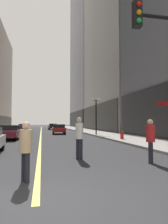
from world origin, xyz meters
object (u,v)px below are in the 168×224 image
at_px(car_maroon, 9,132).
at_px(car_blue, 24,127).
at_px(pedestrian_in_white_shirt, 79,135).
at_px(pedestrian_in_tan_trench, 26,147).
at_px(fire_hydrant_right, 122,136).
at_px(car_red, 59,129).
at_px(street_lamp_right_mid, 96,108).
at_px(pedestrian_in_red_jacket, 150,138).
at_px(car_navy, 53,126).

xyz_separation_m(car_maroon, car_blue, (-0.20, 17.66, -0.01)).
bearing_deg(pedestrian_in_white_shirt, pedestrian_in_tan_trench, -123.55).
xyz_separation_m(car_blue, fire_hydrant_right, (9.94, -21.08, -0.32)).
xyz_separation_m(car_red, street_lamp_right_mid, (4.00, -4.75, 2.54)).
bearing_deg(fire_hydrant_right, street_lamp_right_mid, 94.22).
bearing_deg(street_lamp_right_mid, fire_hydrant_right, -85.78).
relative_size(pedestrian_in_red_jacket, fire_hydrant_right, 2.13).
bearing_deg(fire_hydrant_right, pedestrian_in_white_shirt, -122.82).
distance_m(car_red, car_blue, 10.99).
relative_size(car_blue, pedestrian_in_tan_trench, 2.61).
xyz_separation_m(car_blue, street_lamp_right_mid, (9.44, -14.30, 2.54)).
bearing_deg(car_blue, street_lamp_right_mid, -56.58).
height_order(car_red, street_lamp_right_mid, street_lamp_right_mid).
bearing_deg(car_blue, pedestrian_in_white_shirt, -80.79).
distance_m(car_navy, street_lamp_right_mid, 22.18).
distance_m(car_maroon, pedestrian_in_red_jacket, 14.72).
bearing_deg(pedestrian_in_white_shirt, pedestrian_in_red_jacket, -28.89).
xyz_separation_m(car_red, pedestrian_in_tan_trench, (-2.71, -22.63, 0.21)).
bearing_deg(car_maroon, pedestrian_in_tan_trench, -80.13).
distance_m(pedestrian_in_white_shirt, pedestrian_in_tan_trench, 3.63).
xyz_separation_m(car_red, fire_hydrant_right, (4.50, -11.53, -0.32)).
bearing_deg(pedestrian_in_red_jacket, street_lamp_right_mid, 82.45).
relative_size(car_navy, pedestrian_in_red_jacket, 2.58).
xyz_separation_m(car_navy, pedestrian_in_white_shirt, (-0.73, -36.52, 0.34)).
bearing_deg(car_blue, pedestrian_in_red_jacket, -76.60).
relative_size(car_red, fire_hydrant_right, 5.17).
bearing_deg(pedestrian_in_tan_trench, street_lamp_right_mid, 69.42).
xyz_separation_m(car_maroon, pedestrian_in_red_jacket, (7.08, -12.90, 0.27)).
height_order(car_navy, fire_hydrant_right, car_navy).
xyz_separation_m(car_red, pedestrian_in_red_jacket, (1.84, -21.01, 0.27)).
bearing_deg(fire_hydrant_right, pedestrian_in_red_jacket, -105.64).
xyz_separation_m(car_navy, fire_hydrant_right, (4.48, -28.45, -0.32)).
bearing_deg(car_blue, fire_hydrant_right, -64.76).
height_order(car_blue, pedestrian_in_red_jacket, pedestrian_in_red_jacket).
bearing_deg(pedestrian_in_red_jacket, fire_hydrant_right, 74.36).
xyz_separation_m(pedestrian_in_white_shirt, street_lamp_right_mid, (4.71, 14.85, 2.20)).
bearing_deg(car_blue, car_navy, 53.46).
relative_size(car_red, car_navy, 0.94).
distance_m(car_navy, pedestrian_in_tan_trench, 39.64).
height_order(car_red, fire_hydrant_right, car_red).
bearing_deg(street_lamp_right_mid, pedestrian_in_white_shirt, -107.59).
bearing_deg(street_lamp_right_mid, car_red, 130.08).
bearing_deg(car_red, fire_hydrant_right, -68.67).
xyz_separation_m(car_navy, street_lamp_right_mid, (3.98, -21.67, 2.54)).
relative_size(pedestrian_in_white_shirt, pedestrian_in_red_jacket, 1.06).
bearing_deg(pedestrian_in_tan_trench, fire_hydrant_right, 56.98).
bearing_deg(fire_hydrant_right, car_navy, 98.94).
distance_m(car_red, pedestrian_in_tan_trench, 22.79).
height_order(car_red, pedestrian_in_white_shirt, pedestrian_in_white_shirt).
distance_m(car_red, fire_hydrant_right, 12.38).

